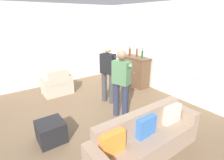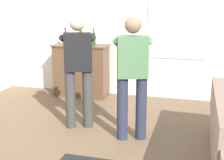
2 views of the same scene
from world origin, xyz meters
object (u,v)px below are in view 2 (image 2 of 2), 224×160
(person_standing_left, at_px, (78,67))
(sideboard_cabinet, at_px, (81,71))
(bottle_liquor_amber, at_px, (66,38))
(bottle_wine_green, at_px, (81,37))
(bottle_spirits_clear, at_px, (94,38))
(person_standing_right, at_px, (132,73))

(person_standing_left, bearing_deg, sideboard_cabinet, 109.84)
(bottle_liquor_amber, bearing_deg, sideboard_cabinet, 2.59)
(sideboard_cabinet, xyz_separation_m, person_standing_left, (0.56, -1.56, 0.41))
(sideboard_cabinet, distance_m, bottle_liquor_amber, 0.72)
(bottle_wine_green, bearing_deg, bottle_spirits_clear, -1.07)
(bottle_spirits_clear, height_order, person_standing_right, person_standing_right)
(person_standing_right, bearing_deg, bottle_spirits_clear, 122.50)
(bottle_liquor_amber, xyz_separation_m, person_standing_left, (0.87, -1.55, -0.24))
(sideboard_cabinet, xyz_separation_m, bottle_spirits_clear, (0.26, 0.04, 0.65))
(sideboard_cabinet, bearing_deg, person_standing_right, -51.27)
(bottle_liquor_amber, relative_size, bottle_spirits_clear, 0.99)
(bottle_wine_green, distance_m, bottle_liquor_amber, 0.31)
(person_standing_left, bearing_deg, person_standing_right, -13.65)
(bottle_liquor_amber, height_order, person_standing_left, person_standing_left)
(bottle_wine_green, relative_size, person_standing_left, 0.20)
(bottle_wine_green, height_order, person_standing_right, person_standing_right)
(sideboard_cabinet, relative_size, person_standing_right, 0.65)
(sideboard_cabinet, bearing_deg, person_standing_left, -70.16)
(sideboard_cabinet, height_order, bottle_wine_green, bottle_wine_green)
(sideboard_cabinet, relative_size, bottle_liquor_amber, 3.32)
(person_standing_left, bearing_deg, bottle_liquor_amber, 119.48)
(person_standing_right, bearing_deg, sideboard_cabinet, 128.73)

